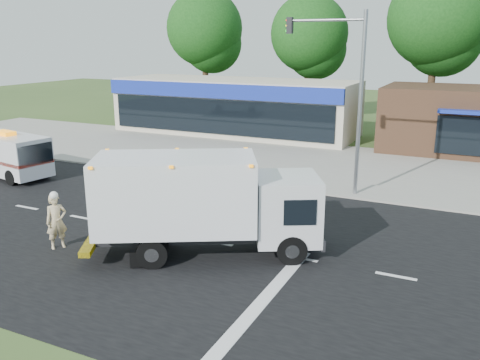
{
  "coord_description": "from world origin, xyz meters",
  "views": [
    {
      "loc": [
        7.71,
        -14.39,
        6.75
      ],
      "look_at": [
        -0.17,
        2.21,
        1.7
      ],
      "focal_mm": 38.0,
      "sensor_mm": 36.0,
      "label": 1
    }
  ],
  "objects_px": {
    "ems_box_truck": "(201,199)",
    "traffic_signal_pole": "(346,85)",
    "ambulance_van": "(9,154)",
    "emergency_worker": "(56,221)"
  },
  "relations": [
    {
      "from": "ems_box_truck",
      "to": "traffic_signal_pole",
      "type": "distance_m",
      "value": 9.42
    },
    {
      "from": "traffic_signal_pole",
      "to": "ambulance_van",
      "type": "bearing_deg",
      "value": -165.0
    },
    {
      "from": "emergency_worker",
      "to": "traffic_signal_pole",
      "type": "height_order",
      "value": "traffic_signal_pole"
    },
    {
      "from": "ems_box_truck",
      "to": "ambulance_van",
      "type": "xyz_separation_m",
      "value": [
        -13.68,
        4.3,
        -0.7
      ]
    },
    {
      "from": "ambulance_van",
      "to": "emergency_worker",
      "type": "bearing_deg",
      "value": -23.38
    },
    {
      "from": "emergency_worker",
      "to": "traffic_signal_pole",
      "type": "bearing_deg",
      "value": -2.34
    },
    {
      "from": "emergency_worker",
      "to": "ambulance_van",
      "type": "height_order",
      "value": "ambulance_van"
    },
    {
      "from": "emergency_worker",
      "to": "ambulance_van",
      "type": "xyz_separation_m",
      "value": [
        -9.05,
        5.94,
        0.23
      ]
    },
    {
      "from": "ambulance_van",
      "to": "traffic_signal_pole",
      "type": "height_order",
      "value": "traffic_signal_pole"
    },
    {
      "from": "traffic_signal_pole",
      "to": "emergency_worker",
      "type": "bearing_deg",
      "value": -124.34
    }
  ]
}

